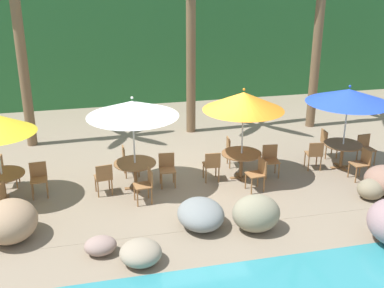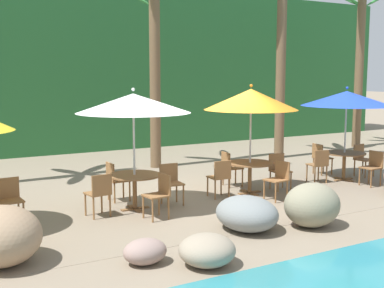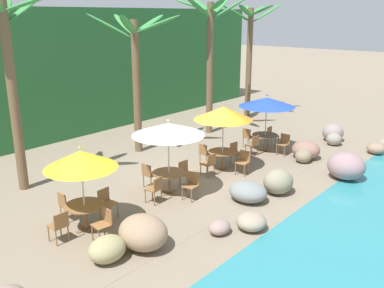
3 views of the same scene
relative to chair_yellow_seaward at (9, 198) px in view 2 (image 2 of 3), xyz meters
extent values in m
plane|color=gray|center=(4.16, -0.01, -0.51)|extent=(120.00, 120.00, 0.00)
cube|color=gray|center=(4.16, -0.01, -0.51)|extent=(18.00, 5.20, 0.01)
cube|color=#286633|center=(4.16, 8.99, 2.49)|extent=(28.00, 2.40, 6.00)
ellipsoid|color=gray|center=(3.64, -2.48, -0.20)|extent=(1.06, 1.26, 0.62)
ellipsoid|color=#9C7D60|center=(-0.48, -2.05, -0.08)|extent=(1.16, 1.33, 0.88)
ellipsoid|color=gray|center=(1.36, -3.07, -0.32)|extent=(0.67, 0.55, 0.38)
ellipsoid|color=gray|center=(4.78, -2.81, -0.29)|extent=(0.70, 0.63, 0.45)
ellipsoid|color=gray|center=(4.80, -2.90, -0.10)|extent=(1.08, 0.94, 0.82)
ellipsoid|color=gray|center=(2.12, -3.59, -0.28)|extent=(0.85, 0.84, 0.47)
cylinder|color=olive|center=(0.19, -0.26, -0.29)|extent=(0.04, 0.04, 0.45)
cylinder|color=olive|center=(-0.16, -0.28, -0.29)|extent=(0.04, 0.04, 0.45)
cylinder|color=olive|center=(0.17, 0.10, -0.29)|extent=(0.04, 0.04, 0.45)
cube|color=olive|center=(0.01, -0.09, -0.05)|extent=(0.44, 0.44, 0.03)
cube|color=olive|center=(-0.01, 0.11, 0.15)|extent=(0.42, 0.06, 0.42)
cylinder|color=silver|center=(2.44, -0.18, 0.64)|extent=(0.04, 0.04, 2.31)
cone|color=white|center=(2.44, -0.18, 1.69)|extent=(2.33, 2.33, 0.39)
sphere|color=white|center=(2.44, -0.18, 1.97)|extent=(0.07, 0.07, 0.07)
cube|color=brown|center=(2.44, -0.18, -0.50)|extent=(0.60, 0.12, 0.03)
cube|color=brown|center=(2.44, -0.18, -0.50)|extent=(0.12, 0.60, 0.03)
cylinder|color=brown|center=(2.44, -0.18, -0.14)|extent=(0.09, 0.09, 0.71)
cylinder|color=brown|center=(2.44, -0.18, 0.21)|extent=(1.10, 1.10, 0.03)
cylinder|color=olive|center=(3.46, -0.43, -0.29)|extent=(0.04, 0.04, 0.45)
cylinder|color=olive|center=(3.10, -0.40, -0.29)|extent=(0.04, 0.04, 0.45)
cylinder|color=olive|center=(3.48, -0.07, -0.29)|extent=(0.04, 0.04, 0.45)
cylinder|color=olive|center=(3.13, -0.05, -0.29)|extent=(0.04, 0.04, 0.45)
cube|color=olive|center=(3.29, -0.24, -0.05)|extent=(0.45, 0.45, 0.03)
cube|color=olive|center=(3.31, -0.04, 0.15)|extent=(0.42, 0.06, 0.42)
cylinder|color=olive|center=(2.61, 0.85, -0.29)|extent=(0.04, 0.04, 0.45)
cylinder|color=olive|center=(2.61, 0.50, -0.29)|extent=(0.04, 0.04, 0.45)
cylinder|color=olive|center=(2.25, 0.85, -0.29)|extent=(0.04, 0.04, 0.45)
cylinder|color=olive|center=(2.26, 0.49, -0.29)|extent=(0.04, 0.04, 0.45)
cube|color=olive|center=(2.43, 0.67, -0.05)|extent=(0.43, 0.43, 0.03)
cube|color=olive|center=(2.23, 0.67, 0.15)|extent=(0.04, 0.42, 0.42)
cylinder|color=olive|center=(1.40, -0.14, -0.29)|extent=(0.04, 0.04, 0.45)
cylinder|color=olive|center=(1.76, -0.09, -0.29)|extent=(0.04, 0.04, 0.45)
cylinder|color=olive|center=(1.45, -0.49, -0.29)|extent=(0.04, 0.04, 0.45)
cylinder|color=olive|center=(1.80, -0.45, -0.29)|extent=(0.04, 0.04, 0.45)
cube|color=olive|center=(1.60, -0.29, -0.05)|extent=(0.47, 0.47, 0.03)
cube|color=olive|center=(1.63, -0.49, 0.15)|extent=(0.42, 0.09, 0.42)
cylinder|color=olive|center=(2.36, -1.22, -0.29)|extent=(0.04, 0.04, 0.45)
cylinder|color=olive|center=(2.33, -0.86, -0.29)|extent=(0.04, 0.04, 0.45)
cylinder|color=olive|center=(2.72, -1.19, -0.29)|extent=(0.04, 0.04, 0.45)
cylinder|color=olive|center=(2.68, -0.83, -0.29)|extent=(0.04, 0.04, 0.45)
cube|color=olive|center=(2.52, -1.03, -0.05)|extent=(0.46, 0.46, 0.03)
cube|color=olive|center=(2.72, -1.01, 0.15)|extent=(0.07, 0.42, 0.42)
cylinder|color=silver|center=(5.37, -0.18, 0.64)|extent=(0.04, 0.04, 2.31)
cone|color=orange|center=(5.37, -0.18, 1.70)|extent=(2.17, 2.17, 0.48)
sphere|color=orange|center=(5.37, -0.18, 2.02)|extent=(0.07, 0.07, 0.07)
cube|color=brown|center=(5.37, -0.18, -0.50)|extent=(0.60, 0.12, 0.03)
cube|color=brown|center=(5.37, -0.18, -0.50)|extent=(0.12, 0.60, 0.03)
cylinder|color=brown|center=(5.37, -0.18, -0.14)|extent=(0.09, 0.09, 0.71)
cylinder|color=brown|center=(5.37, -0.18, 0.21)|extent=(1.10, 1.10, 0.03)
cylinder|color=olive|center=(6.37, -0.48, -0.29)|extent=(0.04, 0.04, 0.45)
cylinder|color=olive|center=(6.01, -0.44, -0.29)|extent=(0.04, 0.04, 0.45)
cylinder|color=olive|center=(6.41, -0.13, -0.29)|extent=(0.04, 0.04, 0.45)
cylinder|color=olive|center=(6.06, -0.09, -0.29)|extent=(0.04, 0.04, 0.45)
cube|color=olive|center=(6.21, -0.28, -0.05)|extent=(0.47, 0.47, 0.03)
cube|color=olive|center=(6.24, -0.09, 0.15)|extent=(0.42, 0.09, 0.42)
cylinder|color=olive|center=(5.66, 0.82, -0.29)|extent=(0.04, 0.04, 0.45)
cylinder|color=olive|center=(5.62, 0.46, -0.29)|extent=(0.04, 0.04, 0.45)
cylinder|color=olive|center=(5.30, 0.86, -0.29)|extent=(0.04, 0.04, 0.45)
cylinder|color=olive|center=(5.26, 0.50, -0.29)|extent=(0.04, 0.04, 0.45)
cube|color=olive|center=(5.46, 0.66, -0.05)|extent=(0.46, 0.46, 0.03)
cube|color=olive|center=(5.26, 0.68, 0.15)|extent=(0.08, 0.42, 0.42)
cylinder|color=olive|center=(4.35, 0.05, -0.29)|extent=(0.04, 0.04, 0.45)
cylinder|color=olive|center=(4.71, 0.03, -0.29)|extent=(0.04, 0.04, 0.45)
cylinder|color=olive|center=(4.33, -0.31, -0.29)|extent=(0.04, 0.04, 0.45)
cylinder|color=olive|center=(4.69, -0.33, -0.29)|extent=(0.04, 0.04, 0.45)
cube|color=olive|center=(4.52, -0.14, -0.05)|extent=(0.44, 0.44, 0.03)
cube|color=olive|center=(4.51, -0.34, 0.15)|extent=(0.42, 0.06, 0.42)
cylinder|color=olive|center=(5.30, -1.23, -0.29)|extent=(0.04, 0.04, 0.45)
cylinder|color=olive|center=(5.27, -0.87, -0.29)|extent=(0.04, 0.04, 0.45)
cylinder|color=olive|center=(5.66, -1.19, -0.29)|extent=(0.04, 0.04, 0.45)
cylinder|color=olive|center=(5.62, -0.83, -0.29)|extent=(0.04, 0.04, 0.45)
cube|color=olive|center=(5.46, -1.03, -0.05)|extent=(0.46, 0.46, 0.03)
cube|color=olive|center=(5.66, -1.01, 0.15)|extent=(0.08, 0.42, 0.42)
cylinder|color=silver|center=(8.44, -0.18, 0.62)|extent=(0.04, 0.04, 2.26)
cone|color=blue|center=(8.44, -0.18, 1.65)|extent=(2.36, 2.36, 0.38)
sphere|color=blue|center=(8.44, -0.18, 1.92)|extent=(0.07, 0.07, 0.07)
cube|color=brown|center=(8.44, -0.18, -0.50)|extent=(0.60, 0.12, 0.03)
cube|color=brown|center=(8.44, -0.18, -0.50)|extent=(0.12, 0.60, 0.03)
cylinder|color=brown|center=(8.44, -0.18, -0.14)|extent=(0.09, 0.09, 0.71)
cylinder|color=brown|center=(8.44, -0.18, 0.21)|extent=(1.10, 1.10, 0.03)
cylinder|color=olive|center=(9.48, -0.27, -0.29)|extent=(0.04, 0.04, 0.45)
cylinder|color=olive|center=(9.13, -0.30, -0.29)|extent=(0.04, 0.04, 0.45)
cylinder|color=olive|center=(9.45, 0.09, -0.29)|extent=(0.04, 0.04, 0.45)
cylinder|color=olive|center=(9.10, 0.06, -0.29)|extent=(0.04, 0.04, 0.45)
cube|color=olive|center=(9.29, -0.10, -0.05)|extent=(0.45, 0.45, 0.03)
cube|color=olive|center=(9.27, 0.09, 0.15)|extent=(0.42, 0.07, 0.42)
cylinder|color=olive|center=(8.69, 0.84, -0.29)|extent=(0.04, 0.04, 0.45)
cylinder|color=olive|center=(8.67, 0.48, -0.29)|extent=(0.04, 0.04, 0.45)
cylinder|color=olive|center=(8.34, 0.86, -0.29)|extent=(0.04, 0.04, 0.45)
cylinder|color=olive|center=(8.31, 0.51, -0.29)|extent=(0.04, 0.04, 0.45)
cube|color=olive|center=(8.50, 0.67, -0.05)|extent=(0.45, 0.45, 0.03)
cube|color=olive|center=(8.30, 0.69, 0.15)|extent=(0.07, 0.42, 0.42)
cylinder|color=olive|center=(7.45, 0.15, -0.29)|extent=(0.04, 0.04, 0.45)
cylinder|color=olive|center=(7.80, 0.10, -0.29)|extent=(0.04, 0.04, 0.45)
cylinder|color=olive|center=(7.40, -0.20, -0.29)|extent=(0.04, 0.04, 0.45)
cylinder|color=olive|center=(7.75, -0.25, -0.29)|extent=(0.04, 0.04, 0.45)
cube|color=olive|center=(7.60, -0.05, -0.05)|extent=(0.48, 0.48, 0.03)
cube|color=olive|center=(7.57, -0.25, 0.15)|extent=(0.42, 0.10, 0.42)
cylinder|color=olive|center=(8.30, -1.21, -0.29)|extent=(0.04, 0.04, 0.45)
cylinder|color=olive|center=(8.29, -0.85, -0.29)|extent=(0.04, 0.04, 0.45)
cylinder|color=olive|center=(8.66, -1.20, -0.29)|extent=(0.04, 0.04, 0.45)
cylinder|color=olive|center=(8.64, -0.84, -0.29)|extent=(0.04, 0.04, 0.45)
cube|color=olive|center=(8.47, -1.03, -0.05)|extent=(0.44, 0.44, 0.03)
cube|color=olive|center=(8.67, -1.02, 0.15)|extent=(0.05, 0.42, 0.42)
cylinder|color=brown|center=(4.92, 3.98, 2.24)|extent=(0.32, 0.32, 5.50)
cylinder|color=brown|center=(9.30, 3.56, 2.61)|extent=(0.32, 0.32, 6.24)
cylinder|color=brown|center=(13.54, 4.10, 2.50)|extent=(0.32, 0.32, 6.03)
camera|label=1|loc=(1.25, -11.76, 5.12)|focal=45.04mm
camera|label=2|loc=(-1.60, -9.70, 2.28)|focal=47.59mm
camera|label=3|loc=(-6.95, -9.21, 5.17)|focal=39.80mm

